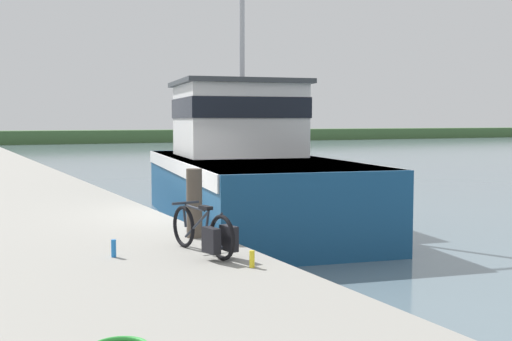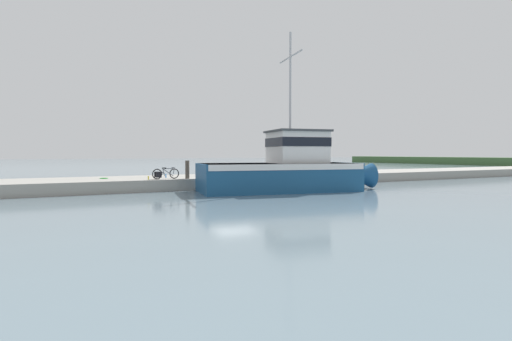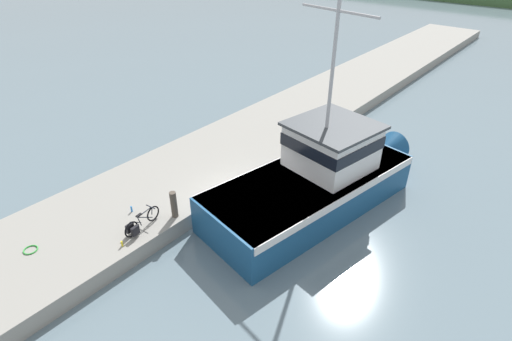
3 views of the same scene
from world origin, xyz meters
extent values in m
plane|color=slate|center=(0.00, 0.00, 0.00)|extent=(320.00, 320.00, 0.00)
cube|color=gray|center=(-3.64, 0.00, 0.35)|extent=(5.46, 80.00, 0.70)
cube|color=navy|center=(1.92, 2.07, 0.83)|extent=(5.26, 9.85, 1.67)
cone|color=navy|center=(2.88, 7.51, 0.83)|extent=(1.85, 1.93, 1.58)
cube|color=white|center=(1.92, 2.07, 1.50)|extent=(5.30, 9.68, 0.33)
cube|color=white|center=(2.12, 3.22, 2.59)|extent=(3.43, 3.44, 1.85)
cube|color=black|center=(2.12, 3.22, 2.92)|extent=(3.49, 3.51, 0.52)
cube|color=#3D4247|center=(2.12, 3.22, 3.58)|extent=(3.70, 3.72, 0.12)
cylinder|color=#B2B2B7|center=(2.04, 2.78, 6.53)|extent=(0.14, 0.14, 5.80)
cylinder|color=#B2B2B7|center=(2.04, 2.78, 7.98)|extent=(3.29, 0.68, 0.10)
torus|color=black|center=(-1.60, -4.30, 1.01)|extent=(0.14, 0.63, 0.63)
torus|color=black|center=(-1.75, -3.21, 1.01)|extent=(0.14, 0.63, 0.63)
cylinder|color=#232833|center=(-1.63, -4.13, 0.94)|extent=(0.09, 0.37, 0.17)
cylinder|color=#232833|center=(-1.66, -3.90, 1.11)|extent=(0.06, 0.15, 0.48)
cylinder|color=#232833|center=(-1.63, -4.07, 1.18)|extent=(0.10, 0.49, 0.36)
cylinder|color=#232833|center=(-1.70, -3.61, 1.10)|extent=(0.13, 0.70, 0.48)
cylinder|color=#232833|center=(-1.70, -3.56, 1.33)|extent=(0.11, 0.57, 0.05)
cylinder|color=#232833|center=(-1.75, -3.25, 1.17)|extent=(0.05, 0.11, 0.32)
cylinder|color=#232833|center=(-1.74, -3.28, 1.38)|extent=(0.44, 0.10, 0.04)
cube|color=black|center=(-1.66, -3.87, 1.37)|extent=(0.13, 0.25, 0.05)
cube|color=black|center=(-1.75, -4.27, 0.98)|extent=(0.16, 0.33, 0.34)
cube|color=black|center=(-1.47, -4.24, 0.98)|extent=(0.16, 0.33, 0.34)
cylinder|color=#51473D|center=(-1.31, -2.52, 1.26)|extent=(0.26, 0.26, 1.12)
torus|color=green|center=(-3.72, -7.07, 0.72)|extent=(0.49, 0.49, 0.04)
cylinder|color=blue|center=(-2.86, -3.44, 0.82)|extent=(0.07, 0.07, 0.24)
cylinder|color=yellow|center=(-1.42, -4.86, 0.81)|extent=(0.07, 0.07, 0.22)
camera|label=1|loc=(-5.01, -12.17, 2.58)|focal=45.00mm
camera|label=2|loc=(22.29, -10.07, 2.25)|focal=28.00mm
camera|label=3|loc=(9.08, -10.02, 10.46)|focal=28.00mm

